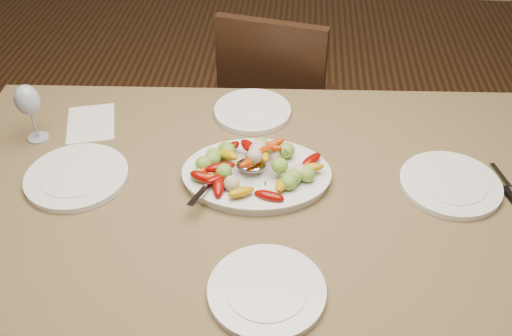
{
  "coord_description": "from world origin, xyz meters",
  "views": [
    {
      "loc": [
        0.23,
        -1.42,
        1.84
      ],
      "look_at": [
        0.13,
        -0.2,
        0.82
      ],
      "focal_mm": 40.0,
      "sensor_mm": 36.0,
      "label": 1
    }
  ],
  "objects_px": {
    "serving_platter": "(256,176)",
    "wine_glass": "(31,111)",
    "plate_left": "(77,177)",
    "plate_right": "(450,184)",
    "chair_far": "(281,105)",
    "plate_far": "(252,111)",
    "plate_near": "(267,291)",
    "dining_table": "(256,271)"
  },
  "relations": [
    {
      "from": "plate_near",
      "to": "plate_right",
      "type": "bearing_deg",
      "value": 40.26
    },
    {
      "from": "plate_left",
      "to": "plate_right",
      "type": "xyz_separation_m",
      "value": [
        1.07,
        0.05,
        0.0
      ]
    },
    {
      "from": "serving_platter",
      "to": "plate_near",
      "type": "distance_m",
      "value": 0.41
    },
    {
      "from": "dining_table",
      "to": "plate_far",
      "type": "distance_m",
      "value": 0.53
    },
    {
      "from": "dining_table",
      "to": "serving_platter",
      "type": "bearing_deg",
      "value": 91.54
    },
    {
      "from": "plate_left",
      "to": "chair_far",
      "type": "bearing_deg",
      "value": 57.18
    },
    {
      "from": "plate_right",
      "to": "plate_near",
      "type": "relative_size",
      "value": 1.02
    },
    {
      "from": "dining_table",
      "to": "plate_far",
      "type": "relative_size",
      "value": 7.14
    },
    {
      "from": "dining_table",
      "to": "chair_far",
      "type": "distance_m",
      "value": 0.86
    },
    {
      "from": "chair_far",
      "to": "serving_platter",
      "type": "relative_size",
      "value": 2.28
    },
    {
      "from": "plate_right",
      "to": "plate_near",
      "type": "height_order",
      "value": "same"
    },
    {
      "from": "plate_far",
      "to": "dining_table",
      "type": "bearing_deg",
      "value": -83.42
    },
    {
      "from": "chair_far",
      "to": "plate_left",
      "type": "bearing_deg",
      "value": 69.36
    },
    {
      "from": "chair_far",
      "to": "plate_near",
      "type": "bearing_deg",
      "value": 102.97
    },
    {
      "from": "plate_near",
      "to": "wine_glass",
      "type": "bearing_deg",
      "value": 144.24
    },
    {
      "from": "chair_far",
      "to": "serving_platter",
      "type": "bearing_deg",
      "value": 99.37
    },
    {
      "from": "plate_far",
      "to": "plate_near",
      "type": "height_order",
      "value": "same"
    },
    {
      "from": "chair_far",
      "to": "serving_platter",
      "type": "xyz_separation_m",
      "value": [
        -0.04,
        -0.82,
        0.3
      ]
    },
    {
      "from": "dining_table",
      "to": "plate_right",
      "type": "relative_size",
      "value": 6.45
    },
    {
      "from": "plate_left",
      "to": "wine_glass",
      "type": "relative_size",
      "value": 1.44
    },
    {
      "from": "plate_left",
      "to": "plate_far",
      "type": "distance_m",
      "value": 0.61
    },
    {
      "from": "wine_glass",
      "to": "plate_right",
      "type": "bearing_deg",
      "value": -5.87
    },
    {
      "from": "serving_platter",
      "to": "plate_far",
      "type": "distance_m",
      "value": 0.34
    },
    {
      "from": "plate_left",
      "to": "plate_near",
      "type": "relative_size",
      "value": 1.06
    },
    {
      "from": "chair_far",
      "to": "serving_platter",
      "type": "distance_m",
      "value": 0.88
    },
    {
      "from": "plate_near",
      "to": "wine_glass",
      "type": "distance_m",
      "value": 0.95
    },
    {
      "from": "dining_table",
      "to": "plate_left",
      "type": "bearing_deg",
      "value": -177.93
    },
    {
      "from": "plate_far",
      "to": "chair_far",
      "type": "bearing_deg",
      "value": 80.56
    },
    {
      "from": "dining_table",
      "to": "wine_glass",
      "type": "distance_m",
      "value": 0.87
    },
    {
      "from": "plate_near",
      "to": "chair_far",
      "type": "bearing_deg",
      "value": 90.79
    },
    {
      "from": "wine_glass",
      "to": "plate_left",
      "type": "bearing_deg",
      "value": -44.62
    },
    {
      "from": "plate_right",
      "to": "plate_left",
      "type": "bearing_deg",
      "value": -177.08
    },
    {
      "from": "plate_right",
      "to": "chair_far",
      "type": "bearing_deg",
      "value": 122.27
    },
    {
      "from": "plate_left",
      "to": "serving_platter",
      "type": "bearing_deg",
      "value": 4.81
    },
    {
      "from": "chair_far",
      "to": "plate_near",
      "type": "height_order",
      "value": "chair_far"
    },
    {
      "from": "serving_platter",
      "to": "plate_right",
      "type": "bearing_deg",
      "value": 1.15
    },
    {
      "from": "wine_glass",
      "to": "dining_table",
      "type": "bearing_deg",
      "value": -13.18
    },
    {
      "from": "serving_platter",
      "to": "wine_glass",
      "type": "bearing_deg",
      "value": 168.74
    },
    {
      "from": "plate_far",
      "to": "plate_near",
      "type": "xyz_separation_m",
      "value": [
        0.1,
        -0.74,
        0.0
      ]
    },
    {
      "from": "plate_far",
      "to": "wine_glass",
      "type": "xyz_separation_m",
      "value": [
        -0.66,
        -0.19,
        0.09
      ]
    },
    {
      "from": "dining_table",
      "to": "plate_right",
      "type": "bearing_deg",
      "value": 3.73
    },
    {
      "from": "dining_table",
      "to": "plate_near",
      "type": "distance_m",
      "value": 0.55
    }
  ]
}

